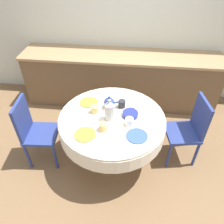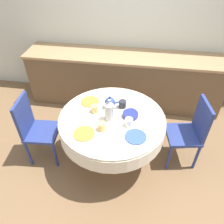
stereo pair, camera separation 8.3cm
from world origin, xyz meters
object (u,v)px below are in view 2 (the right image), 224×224
object	(u,v)px
teapot	(110,103)
coffee_carafe	(109,111)
chair_right	(35,127)
chair_left	(190,130)

from	to	relation	value
teapot	coffee_carafe	bearing A→B (deg)	-83.12
chair_right	coffee_carafe	distance (m)	1.01
coffee_carafe	chair_left	bearing A→B (deg)	11.30
chair_left	coffee_carafe	world-z (taller)	coffee_carafe
chair_right	coffee_carafe	world-z (taller)	coffee_carafe
coffee_carafe	teapot	xyz separation A→B (m)	(-0.03, 0.21, -0.05)
teapot	chair_right	bearing A→B (deg)	-164.76
chair_left	chair_right	size ratio (longest dim) A/B	1.00
chair_left	chair_right	world-z (taller)	same
chair_left	chair_right	distance (m)	1.94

